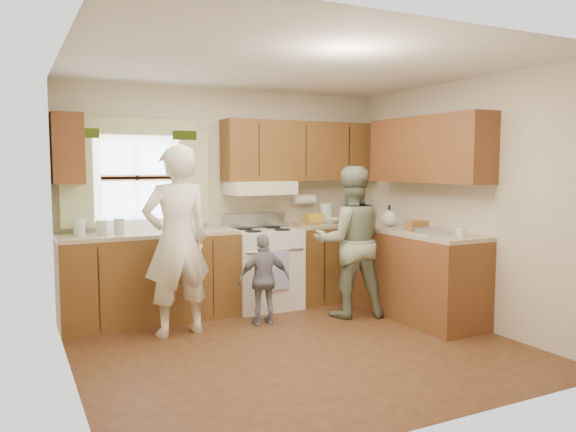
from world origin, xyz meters
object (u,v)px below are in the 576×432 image
woman_left (177,241)px  child (264,279)px  woman_right (350,242)px  stove (263,267)px

woman_left → child: size_ratio=1.96×
woman_left → woman_right: 1.87m
stove → child: (-0.28, -0.64, 0.00)m
woman_left → child: bearing=170.5°
woman_right → child: (-0.97, 0.12, -0.35)m
woman_left → woman_right: bearing=169.0°
woman_left → woman_right: woman_left is taller
woman_right → stove: bearing=-30.2°
stove → woman_left: bearing=-153.4°
stove → woman_left: size_ratio=0.59×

